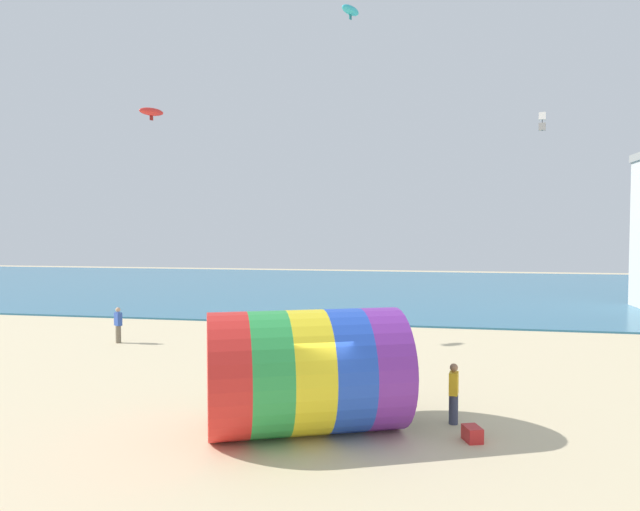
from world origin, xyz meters
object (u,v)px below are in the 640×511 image
kite_cyan_parafoil (350,10)px  kite_white_box (542,121)px  giant_inflatable_tube (306,371)px  kite_red_parafoil (151,112)px  kite_handler (454,393)px  bystander_near_water (118,325)px  cooler_box (472,434)px

kite_cyan_parafoil → kite_white_box: (7.21, 9.06, -1.86)m
giant_inflatable_tube → kite_red_parafoil: bearing=130.9°
kite_handler → kite_cyan_parafoil: 11.49m
bystander_near_water → kite_handler: bearing=-30.0°
kite_white_box → bystander_near_water: bearing=-171.3°
giant_inflatable_tube → kite_white_box: size_ratio=6.97×
kite_cyan_parafoil → kite_handler: bearing=-34.7°
kite_cyan_parafoil → cooler_box: size_ratio=1.63×
kite_white_box → bystander_near_water: 20.86m
giant_inflatable_tube → kite_white_box: 16.91m
kite_red_parafoil → cooler_box: 20.86m
kite_cyan_parafoil → bystander_near_water: bearing=151.3°
giant_inflatable_tube → cooler_box: 4.29m
kite_red_parafoil → cooler_box: kite_red_parafoil is taller
kite_red_parafoil → kite_white_box: bearing=3.3°
giant_inflatable_tube → bystander_near_water: size_ratio=3.48×
kite_handler → bystander_near_water: (-14.42, 8.33, 0.01)m
kite_cyan_parafoil → kite_red_parafoil: 13.31m
kite_red_parafoil → kite_white_box: 17.83m
giant_inflatable_tube → kite_handler: (3.67, 1.31, -0.74)m
kite_red_parafoil → kite_handler: bearing=-36.7°
bystander_near_water → giant_inflatable_tube: bearing=-41.9°
giant_inflatable_tube → kite_cyan_parafoil: bearing=79.4°
giant_inflatable_tube → kite_cyan_parafoil: kite_cyan_parafoil is taller
kite_cyan_parafoil → bystander_near_water: 16.93m
kite_cyan_parafoil → cooler_box: bearing=-43.9°
giant_inflatable_tube → kite_red_parafoil: size_ratio=4.78×
giant_inflatable_tube → kite_red_parafoil: (-9.93, 11.45, 9.17)m
kite_handler → cooler_box: bearing=-71.8°
kite_handler → kite_red_parafoil: 19.64m
kite_handler → cooler_box: 1.40m
kite_white_box → kite_handler: bearing=-110.5°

